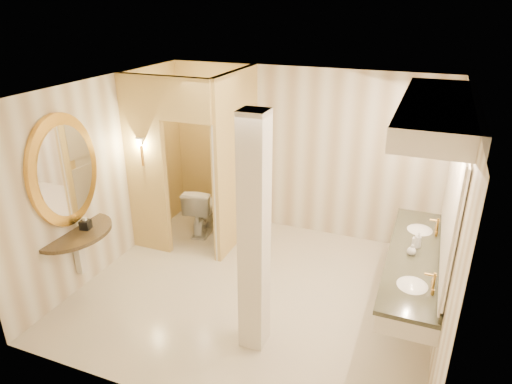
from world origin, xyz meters
TOP-DOWN VIEW (x-y plane):
  - floor at (0.00, 0.00)m, footprint 4.50×4.50m
  - ceiling at (0.00, 0.00)m, footprint 4.50×4.50m
  - wall_back at (0.00, 2.00)m, footprint 4.50×0.02m
  - wall_front at (0.00, -2.00)m, footprint 4.50×0.02m
  - wall_left at (-2.25, 0.00)m, footprint 0.02×4.00m
  - wall_right at (2.25, 0.00)m, footprint 0.02×4.00m
  - toilet_closet at (-1.11, 0.97)m, footprint 1.50×1.55m
  - wall_sconce at (-1.93, 0.43)m, footprint 0.14×0.14m
  - vanity at (1.98, 0.23)m, footprint 0.75×2.65m
  - console_shelf at (-2.21, -0.78)m, footprint 1.10×1.10m
  - pillar at (0.35, -0.90)m, footprint 0.28×0.28m
  - tissue_box at (-2.10, -0.68)m, footprint 0.14×0.14m
  - toilet at (-1.46, 1.29)m, footprint 0.60×0.87m
  - soap_bottle_a at (1.91, 0.46)m, footprint 0.07×0.07m
  - soap_bottle_b at (1.89, 0.20)m, footprint 0.13×0.13m
  - soap_bottle_c at (1.95, 0.40)m, footprint 0.10×0.10m

SIDE VIEW (x-z plane):
  - floor at x=0.00m, z-range 0.00..0.00m
  - toilet at x=-1.46m, z-range 0.00..0.82m
  - tissue_box at x=-2.10m, z-range 0.88..1.00m
  - soap_bottle_b at x=1.89m, z-range 0.88..1.01m
  - soap_bottle_a at x=1.91m, z-range 0.88..1.02m
  - soap_bottle_c at x=1.95m, z-range 0.88..1.08m
  - wall_back at x=0.00m, z-range 0.00..2.70m
  - wall_front at x=0.00m, z-range 0.00..2.70m
  - wall_left at x=-2.25m, z-range 0.00..2.70m
  - wall_right at x=2.25m, z-range 0.00..2.70m
  - pillar at x=0.35m, z-range 0.00..2.70m
  - console_shelf at x=-2.21m, z-range 0.35..2.35m
  - toilet_closet at x=-1.11m, z-range 0.04..2.74m
  - vanity at x=1.98m, z-range 0.58..2.67m
  - wall_sconce at x=-1.93m, z-range 1.52..1.94m
  - ceiling at x=0.00m, z-range 2.70..2.70m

